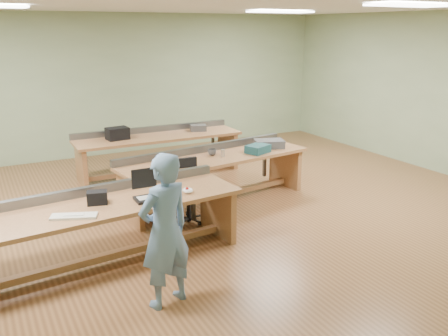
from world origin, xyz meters
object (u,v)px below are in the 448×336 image
Objects in this scene: workbench_mid at (215,168)px; parts_bin_teal at (258,149)px; person at (165,231)px; task_chair at (187,199)px; drinks_can at (223,153)px; parts_bin_grey at (269,144)px; camera_bag at (97,198)px; mug at (212,152)px; workbench_front at (103,218)px; workbench_back at (158,145)px; laptop_base at (148,199)px.

parts_bin_teal reaches higher than workbench_mid.
task_chair is at bearing -135.27° from person.
workbench_mid is at bearing 140.06° from drinks_can.
parts_bin_grey reaches higher than workbench_mid.
task_chair is (1.43, 0.73, -0.50)m from camera_bag.
parts_bin_grey reaches higher than parts_bin_teal.
person is at bearing -138.92° from parts_bin_grey.
mug is at bearing 46.48° from camera_bag.
workbench_front is 3.75× the size of task_chair.
camera_bag is at bearing -158.73° from parts_bin_teal.
camera_bag is at bearing -157.08° from workbench_mid.
workbench_front is at bearing -119.69° from workbench_back.
workbench_mid is 0.89m from task_chair.
parts_bin_grey is (2.65, 1.46, 0.05)m from laptop_base.
mug is (-0.01, 0.07, 0.24)m from workbench_mid.
camera_bag is at bearing 169.79° from workbench_front.
person reaches higher than workbench_back.
camera_bag is at bearing -88.06° from person.
workbench_back is at bearing 73.44° from camera_bag.
person is 1.77× the size of task_chair.
task_chair reaches higher than mug.
workbench_mid is 2.11m from laptop_base.
parts_bin_teal is (1.41, 0.38, 0.49)m from task_chair.
camera_bag reaches higher than parts_bin_teal.
person is (0.32, -1.15, 0.22)m from workbench_front.
parts_bin_teal is (2.30, 1.26, 0.05)m from laptop_base.
workbench_front is at bearing -90.32° from person.
drinks_can is (1.86, 2.30, 0.02)m from person.
laptop_base is at bearing -137.20° from mug.
mug is (0.69, 0.57, 0.48)m from task_chair.
camera_bag reaches higher than workbench_mid.
workbench_front is 1.07× the size of workbench_back.
drinks_can is at bearing 38.88° from laptop_base.
workbench_mid is 14.38× the size of camera_bag.
workbench_back is 1.98m from drinks_can.
workbench_front is at bearing -157.31° from parts_bin_grey.
workbench_front is 2.48m from drinks_can.
workbench_mid is at bearing 169.97° from parts_bin_teal.
workbench_back is 23.61× the size of mug.
workbench_mid is 1.03× the size of workbench_back.
workbench_front is at bearing 9.68° from camera_bag.
workbench_mid is 24.41× the size of mug.
laptop_base is (0.50, -0.15, 0.20)m from workbench_front.
parts_bin_teal is (2.48, 2.26, 0.03)m from person.
workbench_mid is at bearing 40.82° from task_chair.
workbench_back is (-0.24, 1.85, -0.00)m from workbench_mid.
workbench_back is at bearing 54.28° from workbench_front.
task_chair is (0.88, 0.88, -0.44)m from laptop_base.
mug is 0.19m from drinks_can.
laptop_base is at bearing -0.42° from camera_bag.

